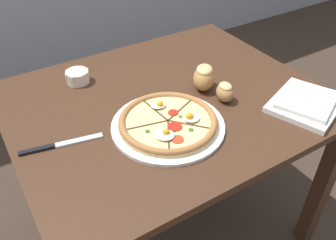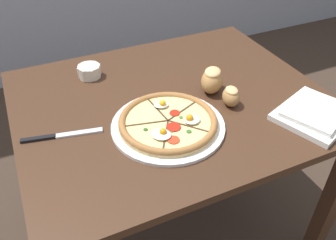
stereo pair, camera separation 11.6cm
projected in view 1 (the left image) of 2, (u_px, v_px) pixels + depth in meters
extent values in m
plane|color=#3D2D23|center=(167.00, 222.00, 1.78)|extent=(12.00, 12.00, 0.00)
cube|color=#422819|center=(166.00, 102.00, 1.32)|extent=(1.13, 0.93, 0.03)
cube|color=#422819|center=(322.00, 186.00, 1.49)|extent=(0.06, 0.06, 0.72)
cube|color=#422819|center=(23.00, 159.00, 1.62)|extent=(0.06, 0.06, 0.72)
cube|color=#422819|center=(205.00, 93.00, 2.05)|extent=(0.06, 0.06, 0.72)
cylinder|color=white|center=(168.00, 126.00, 1.18)|extent=(0.38, 0.38, 0.01)
cylinder|color=#DBB775|center=(168.00, 123.00, 1.17)|extent=(0.33, 0.33, 0.01)
cylinder|color=#E0CC84|center=(168.00, 121.00, 1.17)|extent=(0.29, 0.29, 0.00)
torus|color=#A36B38|center=(168.00, 121.00, 1.17)|extent=(0.33, 0.33, 0.02)
cube|color=#472D19|center=(169.00, 135.00, 1.11)|extent=(0.08, 0.13, 0.00)
cube|color=#472D19|center=(189.00, 125.00, 1.15)|extent=(0.10, 0.11, 0.00)
cube|color=#472D19|center=(180.00, 110.00, 1.21)|extent=(0.13, 0.06, 0.00)
cube|color=#472D19|center=(155.00, 110.00, 1.21)|extent=(0.02, 0.14, 0.00)
cube|color=#472D19|center=(147.00, 125.00, 1.15)|extent=(0.14, 0.04, 0.00)
cylinder|color=red|center=(175.00, 127.00, 1.14)|extent=(0.05, 0.05, 0.00)
cylinder|color=red|center=(173.00, 113.00, 1.20)|extent=(0.03, 0.03, 0.00)
cylinder|color=red|center=(177.00, 139.00, 1.09)|extent=(0.04, 0.04, 0.00)
ellipsoid|color=white|center=(192.00, 118.00, 1.17)|extent=(0.06, 0.05, 0.01)
sphere|color=orange|center=(190.00, 116.00, 1.16)|extent=(0.02, 0.02, 0.02)
ellipsoid|color=white|center=(158.00, 105.00, 1.22)|extent=(0.06, 0.06, 0.01)
sphere|color=#F4AD1E|center=(160.00, 104.00, 1.22)|extent=(0.02, 0.02, 0.02)
ellipsoid|color=white|center=(164.00, 135.00, 1.10)|extent=(0.08, 0.09, 0.01)
sphere|color=orange|center=(166.00, 132.00, 1.10)|extent=(0.02, 0.02, 0.02)
cylinder|color=#386B23|center=(191.00, 130.00, 1.13)|extent=(0.02, 0.02, 0.00)
cylinder|color=#2D5B1E|center=(148.00, 131.00, 1.12)|extent=(0.01, 0.01, 0.00)
cylinder|color=#477A2D|center=(180.00, 116.00, 1.18)|extent=(0.01, 0.01, 0.00)
cylinder|color=#2D5B1E|center=(174.00, 131.00, 1.12)|extent=(0.01, 0.01, 0.00)
cylinder|color=silver|center=(78.00, 77.00, 1.39)|extent=(0.09, 0.09, 0.05)
cylinder|color=beige|center=(77.00, 75.00, 1.39)|extent=(0.07, 0.07, 0.03)
cylinder|color=silver|center=(88.00, 74.00, 1.41)|extent=(0.01, 0.01, 0.05)
cylinder|color=silver|center=(82.00, 71.00, 1.42)|extent=(0.01, 0.01, 0.05)
cylinder|color=silver|center=(74.00, 72.00, 1.42)|extent=(0.01, 0.01, 0.05)
cylinder|color=silver|center=(67.00, 75.00, 1.40)|extent=(0.01, 0.01, 0.05)
cylinder|color=silver|center=(67.00, 80.00, 1.37)|extent=(0.01, 0.01, 0.05)
cylinder|color=silver|center=(73.00, 83.00, 1.36)|extent=(0.01, 0.01, 0.05)
cylinder|color=silver|center=(82.00, 82.00, 1.36)|extent=(0.01, 0.01, 0.05)
cylinder|color=silver|center=(88.00, 78.00, 1.38)|extent=(0.01, 0.01, 0.05)
cube|color=silver|center=(306.00, 104.00, 1.27)|extent=(0.31, 0.29, 0.02)
cube|color=silver|center=(307.00, 100.00, 1.26)|extent=(0.26, 0.25, 0.02)
ellipsoid|color=#B27F47|center=(204.00, 78.00, 1.34)|extent=(0.13, 0.13, 0.09)
ellipsoid|color=#EAB775|center=(205.00, 69.00, 1.32)|extent=(0.09, 0.10, 0.03)
ellipsoid|color=#B27F47|center=(225.00, 93.00, 1.29)|extent=(0.08, 0.09, 0.07)
ellipsoid|color=#EAB775|center=(226.00, 86.00, 1.27)|extent=(0.06, 0.06, 0.02)
cube|color=silver|center=(79.00, 140.00, 1.13)|extent=(0.15, 0.05, 0.01)
cube|color=black|center=(37.00, 150.00, 1.09)|extent=(0.11, 0.04, 0.01)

